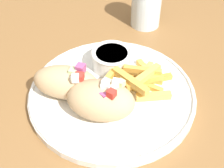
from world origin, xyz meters
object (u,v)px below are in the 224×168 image
(pita_sandwich_near, at_px, (99,100))
(water_glass, at_px, (146,6))
(pita_sandwich_far, at_px, (66,82))
(fries_pile, at_px, (140,79))
(plate, at_px, (112,94))
(sauce_ramekin, at_px, (112,58))

(pita_sandwich_near, distance_m, water_glass, 0.31)
(pita_sandwich_far, height_order, fries_pile, pita_sandwich_far)
(plate, distance_m, sauce_ramekin, 0.08)
(plate, relative_size, pita_sandwich_near, 2.22)
(pita_sandwich_near, bearing_deg, pita_sandwich_far, 154.04)
(fries_pile, height_order, sauce_ramekin, sauce_ramekin)
(pita_sandwich_far, bearing_deg, sauce_ramekin, 55.26)
(plate, height_order, fries_pile, fries_pile)
(plate, bearing_deg, fries_pile, -3.23)
(plate, relative_size, sauce_ramekin, 3.85)
(plate, distance_m, pita_sandwich_far, 0.09)
(sauce_ramekin, bearing_deg, pita_sandwich_near, -124.78)
(sauce_ramekin, bearing_deg, fries_pile, -69.67)
(fries_pile, bearing_deg, water_glass, 57.82)
(plate, height_order, pita_sandwich_near, pita_sandwich_near)
(pita_sandwich_far, bearing_deg, pita_sandwich_near, -27.01)
(pita_sandwich_far, bearing_deg, fries_pile, 22.48)
(pita_sandwich_near, distance_m, sauce_ramekin, 0.12)
(pita_sandwich_near, distance_m, fries_pile, 0.10)
(pita_sandwich_near, relative_size, pita_sandwich_far, 1.03)
(plate, bearing_deg, sauce_ramekin, 65.45)
(pita_sandwich_near, height_order, fries_pile, pita_sandwich_near)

